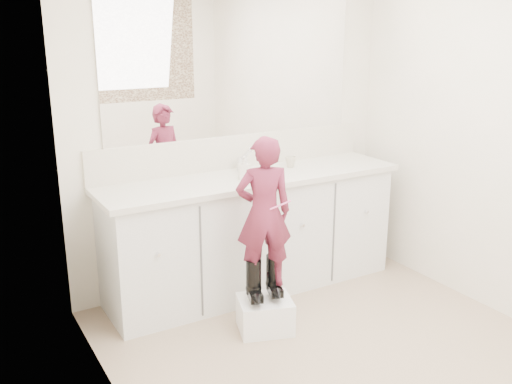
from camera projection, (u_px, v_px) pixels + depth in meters
floor at (355, 365)px, 3.37m from camera, size 3.00×3.00×0.00m
wall_back at (234, 127)px, 4.28m from camera, size 2.60×0.00×2.60m
wall_left at (130, 206)px, 2.41m from camera, size 0.00×3.00×3.00m
vanity_cabinet at (252, 235)px, 4.27m from camera, size 2.20×0.55×0.85m
countertop at (253, 178)px, 4.13m from camera, size 2.28×0.58×0.04m
backsplash at (235, 152)px, 4.32m from camera, size 2.28×0.03×0.25m
mirror at (234, 67)px, 4.15m from camera, size 2.00×0.02×1.00m
faucet at (242, 164)px, 4.25m from camera, size 0.08×0.08×0.10m
cup at (291, 162)px, 4.36m from camera, size 0.12×0.12×0.08m
soap_bottle at (244, 168)px, 4.01m from camera, size 0.10×0.10×0.16m
step_stool at (265, 314)px, 3.74m from camera, size 0.41×0.38×0.22m
boot_left at (254, 281)px, 3.65m from camera, size 0.16×0.21×0.29m
boot_right at (273, 276)px, 3.72m from camera, size 0.16×0.21×0.29m
toddler at (264, 213)px, 3.56m from camera, size 0.41×0.33×0.98m
toothbrush at (280, 205)px, 3.51m from camera, size 0.13×0.05×0.06m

